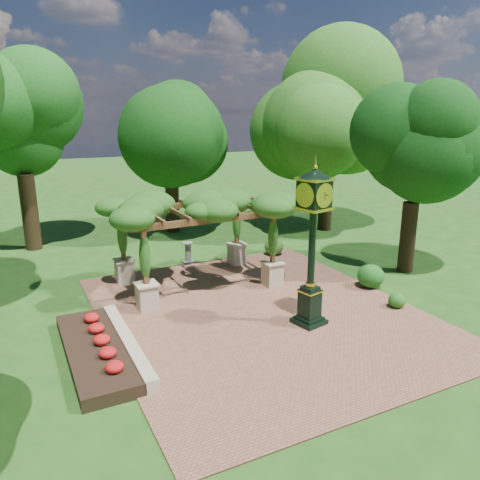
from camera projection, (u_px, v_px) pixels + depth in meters
name	position (u px, v px, depth m)	size (l,w,h in m)	color
ground	(275.00, 325.00, 14.93)	(120.00, 120.00, 0.00)	#1E4714
brick_plaza	(260.00, 313.00, 15.79)	(10.00, 12.00, 0.04)	brown
border_wall	(128.00, 343.00, 13.32)	(0.35, 5.00, 0.40)	#C6B793
flower_bed	(95.00, 351.00, 12.93)	(1.50, 5.00, 0.36)	red
pedestal_clock	(313.00, 233.00, 14.19)	(1.18, 1.18, 5.03)	black
pergola	(196.00, 210.00, 17.61)	(5.86, 3.75, 3.64)	#BEAE8D
sundial	(188.00, 254.00, 20.94)	(0.55, 0.55, 0.95)	gray
shrub_front	(397.00, 300.00, 16.11)	(0.58, 0.58, 0.52)	#215C1A
shrub_mid	(371.00, 276.00, 17.93)	(1.01, 1.01, 0.91)	#195618
shrub_back	(274.00, 246.00, 22.03)	(0.89, 0.89, 0.80)	#31621C
tree_west_far	(18.00, 113.00, 21.47)	(4.57, 4.57, 9.52)	#2E2112
tree_north	(169.00, 125.00, 25.09)	(4.92, 4.92, 8.56)	black
tree_east_far	(330.00, 110.00, 25.26)	(6.03, 6.03, 9.67)	black
tree_east_near	(417.00, 146.00, 18.59)	(3.83, 3.83, 7.69)	black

